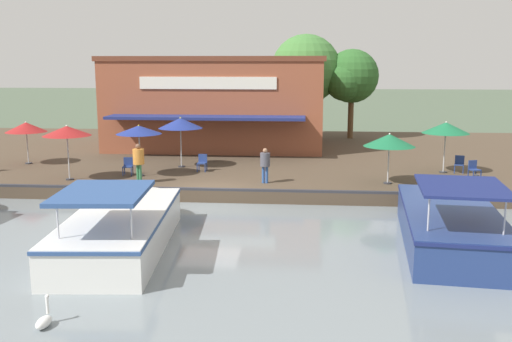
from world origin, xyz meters
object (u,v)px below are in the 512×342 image
Objects in this scene: patio_umbrella_near_quay_edge at (139,130)px; motorboat_second_along at (125,222)px; patio_umbrella_back_row at (67,131)px; cafe_chair_back_row_seat at (202,162)px; person_near_entrance at (139,158)px; cafe_chair_beside_entrance at (474,169)px; tree_upstream_bank at (350,78)px; patio_umbrella_mid_patio_left at (446,128)px; waterfront_restaurant at (218,102)px; motorboat_fourth_along at (447,219)px; cafe_chair_facing_river at (128,165)px; tree_downstream_bank at (303,71)px; patio_umbrella_mid_patio_right at (389,140)px; mooring_post at (476,184)px; patio_umbrella_by_entrance at (180,123)px; cafe_chair_mid_patio at (459,163)px; patio_umbrella_far_corner at (26,127)px; person_at_quay_edge at (265,162)px; swan at (44,321)px.

patio_umbrella_near_quay_edge is 0.28× the size of motorboat_second_along.
patio_umbrella_back_row is 3.00× the size of cafe_chair_back_row_seat.
cafe_chair_beside_entrance is at bearing 98.67° from person_near_entrance.
cafe_chair_beside_entrance is at bearing 86.82° from cafe_chair_back_row_seat.
patio_umbrella_mid_patio_left is at bearing 16.38° from tree_upstream_bank.
waterfront_restaurant reaches higher than person_near_entrance.
waterfront_restaurant reaches higher than motorboat_second_along.
motorboat_fourth_along is at bearing 4.52° from tree_upstream_bank.
cafe_chair_facing_river is at bearing -69.20° from cafe_chair_back_row_seat.
patio_umbrella_back_row is 19.34m from tree_downstream_bank.
tree_upstream_bank is at bearing -177.69° from patio_umbrella_mid_patio_right.
mooring_post is (1.80, 3.32, -1.55)m from patio_umbrella_mid_patio_right.
patio_umbrella_by_entrance reaches higher than cafe_chair_mid_patio.
cafe_chair_mid_patio is (8.29, 13.21, -2.39)m from waterfront_restaurant.
cafe_chair_mid_patio is at bearing 31.64° from tree_downstream_bank.
cafe_chair_beside_entrance is at bearing 18.82° from tree_upstream_bank.
patio_umbrella_far_corner is 1.44× the size of person_at_quay_edge.
tree_upstream_bank is (-16.01, 13.96, 2.02)m from patio_umbrella_back_row.
patio_umbrella_near_quay_edge is 0.39× the size of tree_upstream_bank.
waterfront_restaurant reaches higher than patio_umbrella_far_corner.
tree_upstream_bank reaches higher than motorboat_second_along.
person_at_quay_edge is 0.22× the size of tree_downstream_bank.
tree_upstream_bank is (-12.33, 9.48, 2.01)m from patio_umbrella_by_entrance.
tree_downstream_bank reaches higher than patio_umbrella_near_quay_edge.
motorboat_second_along is 25.28m from tree_upstream_bank.
patio_umbrella_near_quay_edge reaches higher than cafe_chair_mid_patio.
cafe_chair_mid_patio is (-3.30, 18.45, -1.80)m from patio_umbrella_back_row.
patio_umbrella_mid_patio_left is (8.30, 12.45, -0.64)m from waterfront_restaurant.
cafe_chair_back_row_seat is at bearing -31.49° from tree_upstream_bank.
patio_umbrella_mid_patio_left reaches higher than patio_umbrella_mid_patio_right.
person_at_quay_edge is 0.25× the size of tree_upstream_bank.
patio_umbrella_near_quay_edge reaches higher than motorboat_fourth_along.
patio_umbrella_by_entrance reaches higher than patio_umbrella_mid_patio_left.
patio_umbrella_back_row reaches higher than patio_umbrella_mid_patio_right.
patio_umbrella_far_corner is at bearing -91.61° from cafe_chair_mid_patio.
patio_umbrella_mid_patio_right is 2.69× the size of cafe_chair_mid_patio.
patio_umbrella_back_row reaches higher than mooring_post.
patio_umbrella_mid_patio_left is at bearing 167.67° from motorboat_fourth_along.
person_at_quay_edge is (11.54, 3.85, -1.88)m from waterfront_restaurant.
patio_umbrella_by_entrance is at bearing -91.55° from cafe_chair_mid_patio.
person_near_entrance is (2.34, -15.33, 0.66)m from cafe_chair_beside_entrance.
tree_upstream_bank is at bearing 90.91° from tree_downstream_bank.
patio_umbrella_back_row is 21.33m from tree_upstream_bank.
patio_umbrella_near_quay_edge is at bearing 68.27° from patio_umbrella_far_corner.
cafe_chair_back_row_seat is 16.22m from swan.
patio_umbrella_near_quay_edge is at bearing -119.12° from motorboat_fourth_along.
motorboat_fourth_along is (5.90, 15.69, -2.14)m from patio_umbrella_back_row.
swan is (13.56, 5.06, -2.65)m from patio_umbrella_back_row.
tree_upstream_bank reaches higher than cafe_chair_facing_river.
patio_umbrella_mid_patio_right is at bearing -69.99° from cafe_chair_beside_entrance.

